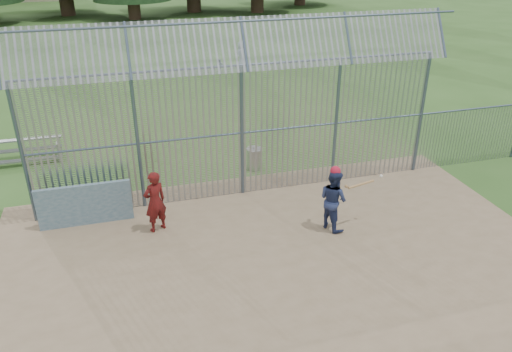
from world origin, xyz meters
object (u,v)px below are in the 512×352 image
object	(u,v)px
batter	(333,200)
onlooker	(155,202)
dugout_wall	(85,205)
bleacher	(17,152)
trash_can	(254,158)

from	to	relation	value
batter	onlooker	xyz separation A→B (m)	(-4.60, 1.18, 0.01)
dugout_wall	bleacher	world-z (taller)	dugout_wall
trash_can	bleacher	xyz separation A→B (m)	(-7.85, 2.78, 0.03)
dugout_wall	trash_can	world-z (taller)	dugout_wall
batter	onlooker	bearing A→B (deg)	55.24
batter	trash_can	world-z (taller)	batter
onlooker	trash_can	bearing A→B (deg)	-164.45
dugout_wall	onlooker	size ratio (longest dim) A/B	1.44
dugout_wall	batter	distance (m)	6.75
batter	onlooker	world-z (taller)	onlooker
batter	bleacher	size ratio (longest dim) A/B	0.57
dugout_wall	trash_can	distance (m)	5.87
onlooker	dugout_wall	bearing A→B (deg)	-49.16
onlooker	trash_can	distance (m)	4.74
dugout_wall	trash_can	size ratio (longest dim) A/B	3.05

